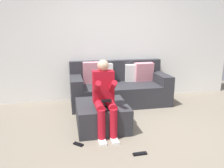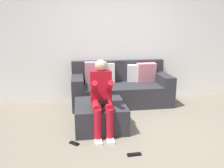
% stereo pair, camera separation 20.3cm
% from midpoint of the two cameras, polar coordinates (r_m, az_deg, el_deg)
% --- Properties ---
extents(ground_plane, '(7.29, 7.29, 0.00)m').
position_cam_midpoint_polar(ground_plane, '(3.28, 5.88, -13.97)').
color(ground_plane, slate).
extents(wall_back, '(5.61, 0.10, 2.77)m').
position_cam_midpoint_polar(wall_back, '(4.93, -1.20, 12.26)').
color(wall_back, white).
rests_on(wall_back, ground_plane).
extents(couch_sectional, '(2.00, 0.89, 0.87)m').
position_cam_midpoint_polar(couch_sectional, '(4.68, 0.55, -0.96)').
color(couch_sectional, '#2D2D33').
rests_on(couch_sectional, ground_plane).
extents(ottoman, '(0.78, 0.84, 0.39)m').
position_cam_midpoint_polar(ottoman, '(3.57, -4.23, -8.02)').
color(ottoman, '#2D2D33').
rests_on(ottoman, ground_plane).
extents(person_seated, '(0.31, 0.59, 1.10)m').
position_cam_midpoint_polar(person_seated, '(3.24, -3.72, -2.99)').
color(person_seated, red).
rests_on(person_seated, ground_plane).
extents(remote_near_ottoman, '(0.18, 0.06, 0.02)m').
position_cam_midpoint_polar(remote_near_ottoman, '(2.93, 5.09, -17.37)').
color(remote_near_ottoman, black).
rests_on(remote_near_ottoman, ground_plane).
extents(remote_by_storage_bin, '(0.14, 0.14, 0.02)m').
position_cam_midpoint_polar(remote_by_storage_bin, '(3.17, -10.50, -14.93)').
color(remote_by_storage_bin, black).
rests_on(remote_by_storage_bin, ground_plane).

